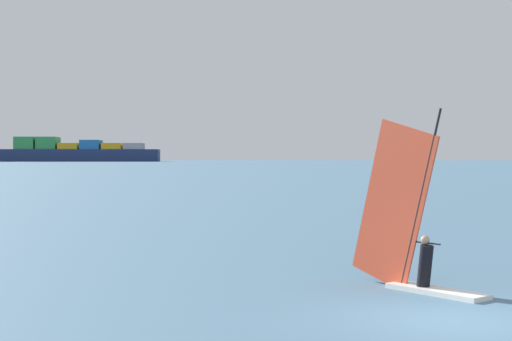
% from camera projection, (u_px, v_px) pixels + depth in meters
% --- Properties ---
extents(ground_plane, '(4000.00, 4000.00, 0.00)m').
position_uv_depth(ground_plane, '(451.00, 320.00, 15.14)').
color(ground_plane, '#476B84').
extents(windsurfer, '(3.20, 3.13, 4.54)m').
position_uv_depth(windsurfer, '(412.00, 240.00, 18.66)').
color(windsurfer, white).
rests_on(windsurfer, ground_plane).
extents(cargo_ship, '(175.86, 58.07, 31.15)m').
position_uv_depth(cargo_ship, '(54.00, 152.00, 641.16)').
color(cargo_ship, navy).
rests_on(cargo_ship, ground_plane).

